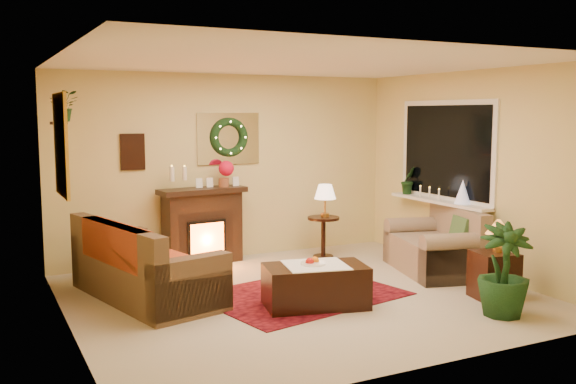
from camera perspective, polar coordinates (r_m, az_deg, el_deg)
name	(u,v)px	position (r m, az deg, el deg)	size (l,w,h in m)	color
floor	(302,296)	(7.33, 1.23, -9.26)	(5.00, 5.00, 0.00)	beige
ceiling	(302,62)	(7.06, 1.29, 11.45)	(5.00, 5.00, 0.00)	white
wall_back	(228,167)	(9.12, -5.33, 2.24)	(5.00, 5.00, 0.00)	#EFD88C
wall_front	(434,209)	(5.21, 12.85, -1.48)	(5.00, 5.00, 0.00)	#EFD88C
wall_left	(65,195)	(6.32, -19.23, -0.23)	(4.50, 4.50, 0.00)	#EFD88C
wall_right	(475,173)	(8.53, 16.31, 1.66)	(4.50, 4.50, 0.00)	#EFD88C
area_rug	(301,294)	(7.39, 1.14, -9.08)	(2.13, 1.59, 0.01)	maroon
sofa	(147,260)	(7.34, -12.46, -5.94)	(0.90, 2.05, 0.88)	brown
red_throw	(141,256)	(7.47, -12.98, -5.54)	(0.83, 1.35, 0.02)	#B22B1B
fireplace	(202,224)	(8.86, -7.62, -2.82)	(1.06, 0.34, 0.98)	#321F13
poinsettia	(226,168)	(8.86, -5.51, 2.10)	(0.21, 0.21, 0.21)	red
mantel_candle_a	(172,174)	(8.58, -10.28, 1.59)	(0.07, 0.07, 0.20)	beige
mantel_candle_b	(185,173)	(8.63, -9.18, 1.64)	(0.06, 0.06, 0.18)	beige
mantel_mirror	(228,139)	(9.08, -5.31, 4.75)	(0.92, 0.02, 0.72)	white
wreath	(230,137)	(9.04, -5.22, 4.86)	(0.55, 0.55, 0.11)	#194719
wall_art	(133,152)	(8.69, -13.64, 3.49)	(0.32, 0.03, 0.48)	#381E11
gold_mirror	(61,145)	(6.59, -19.55, 3.96)	(0.03, 0.84, 1.00)	gold
hanging_plant	(65,121)	(7.34, -19.25, 5.97)	(0.33, 0.28, 0.36)	#194719
loveseat	(434,240)	(8.55, 12.82, -4.19)	(0.84, 1.46, 0.84)	tan
window_frame	(446,151)	(8.91, 13.89, 3.56)	(0.03, 1.86, 1.36)	white
window_glass	(445,151)	(8.90, 13.82, 3.56)	(0.02, 1.70, 1.22)	black
window_sill	(439,201)	(8.91, 13.25, -0.82)	(0.22, 1.86, 0.04)	white
mini_tree	(463,192)	(8.59, 15.26, -0.02)	(0.21, 0.21, 0.32)	silver
sill_plant	(408,181)	(9.44, 10.66, 1.00)	(0.29, 0.23, 0.52)	#1E4F19
side_table_round	(323,235)	(9.18, 3.16, -3.85)	(0.45, 0.45, 0.59)	black
lamp_cream	(325,196)	(9.12, 3.32, -0.40)	(0.31, 0.31, 0.47)	beige
end_table_square	(494,275)	(7.53, 17.84, -7.03)	(0.43, 0.43, 0.53)	#461F0F
lamp_tiffany	(498,233)	(7.45, 18.19, -3.45)	(0.28, 0.28, 0.41)	orange
coffee_table	(315,288)	(6.90, 2.46, -8.49)	(1.07, 0.59, 0.45)	black
fruit_bowl	(313,265)	(6.85, 2.23, -6.53)	(0.27, 0.27, 0.06)	white
floor_palm	(504,273)	(6.90, 18.63, -6.80)	(1.60, 1.60, 2.85)	#193919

